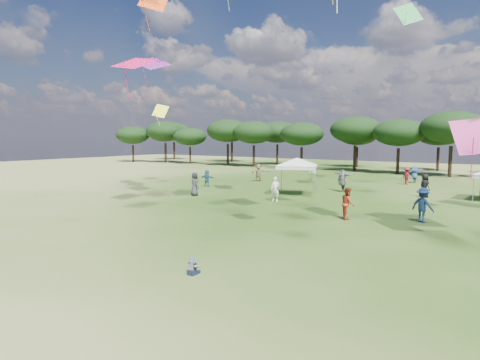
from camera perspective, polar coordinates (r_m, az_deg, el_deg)
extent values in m
plane|color=#314F17|center=(12.53, -15.96, -15.38)|extent=(140.00, 140.00, 0.00)
cylinder|color=black|center=(77.01, -14.96, 3.65)|extent=(0.35, 0.35, 3.09)
ellipsoid|color=black|center=(76.95, -15.03, 6.19)|extent=(6.01, 6.01, 3.24)
cylinder|color=black|center=(73.84, -10.53, 3.83)|extent=(0.40, 0.40, 3.51)
ellipsoid|color=black|center=(73.80, -10.59, 6.82)|extent=(6.82, 6.82, 3.68)
cylinder|color=black|center=(69.87, -7.10, 3.52)|extent=(0.33, 0.33, 2.92)
ellipsoid|color=black|center=(69.80, -7.13, 6.15)|extent=(5.67, 5.67, 3.06)
cylinder|color=black|center=(65.09, -1.74, 3.63)|extent=(0.40, 0.40, 3.49)
ellipsoid|color=black|center=(65.03, -1.75, 7.01)|extent=(6.79, 6.79, 3.66)
cylinder|color=black|center=(61.98, 1.97, 3.42)|extent=(0.38, 0.38, 3.32)
ellipsoid|color=black|center=(61.92, 1.99, 6.79)|extent=(6.44, 6.44, 3.47)
cylinder|color=black|center=(57.31, 8.73, 3.05)|extent=(0.36, 0.36, 3.14)
ellipsoid|color=black|center=(57.24, 8.79, 6.51)|extent=(6.11, 6.11, 3.29)
cylinder|color=black|center=(56.07, 16.00, 2.98)|extent=(0.40, 0.40, 3.46)
ellipsoid|color=black|center=(56.01, 16.11, 6.88)|extent=(6.73, 6.73, 3.63)
cylinder|color=black|center=(53.40, 21.53, 2.51)|extent=(0.37, 0.37, 3.21)
ellipsoid|color=black|center=(53.32, 21.68, 6.30)|extent=(6.24, 6.24, 3.36)
cylinder|color=black|center=(51.98, 27.72, 2.35)|extent=(0.41, 0.41, 3.56)
ellipsoid|color=black|center=(51.92, 27.93, 6.66)|extent=(6.91, 6.91, 3.73)
cylinder|color=black|center=(84.34, -9.34, 4.13)|extent=(0.41, 0.41, 3.56)
ellipsoid|color=black|center=(84.30, -9.39, 6.79)|extent=(6.92, 6.92, 3.73)
cylinder|color=black|center=(74.73, -1.15, 3.99)|extent=(0.41, 0.41, 3.62)
ellipsoid|color=black|center=(74.69, -1.16, 7.05)|extent=(7.03, 7.03, 3.79)
cylinder|color=black|center=(67.36, 5.32, 3.63)|extent=(0.39, 0.39, 3.37)
ellipsoid|color=black|center=(67.31, 5.35, 6.79)|extent=(6.54, 6.54, 3.53)
cylinder|color=black|center=(63.86, 16.28, 3.17)|extent=(0.36, 0.36, 3.11)
ellipsoid|color=black|center=(63.79, 16.37, 6.24)|extent=(6.05, 6.05, 3.26)
cylinder|color=black|center=(60.56, 26.32, 2.68)|extent=(0.37, 0.37, 3.20)
ellipsoid|color=black|center=(60.49, 26.48, 6.00)|extent=(6.21, 6.21, 3.35)
cylinder|color=gray|center=(30.62, 5.21, -0.31)|extent=(0.06, 0.06, 2.28)
cylinder|color=gray|center=(30.35, 10.46, -0.45)|extent=(0.06, 0.06, 2.28)
cylinder|color=gray|center=(33.38, 5.90, 0.21)|extent=(0.06, 0.06, 2.28)
cylinder|color=gray|center=(33.13, 10.71, 0.09)|extent=(0.06, 0.06, 2.28)
cube|color=silver|center=(31.74, 8.10, 1.85)|extent=(3.82, 3.82, 0.25)
pyramid|color=silver|center=(31.70, 8.12, 3.16)|extent=(5.64, 5.64, 0.60)
cylinder|color=gray|center=(32.57, 30.24, -1.11)|extent=(0.06, 0.06, 1.86)
cylinder|color=gray|center=(35.58, 30.99, -0.61)|extent=(0.06, 0.06, 1.86)
cube|color=black|center=(13.69, -6.81, -12.89)|extent=(0.26, 0.26, 0.19)
cube|color=black|center=(13.89, -6.62, -12.81)|extent=(0.10, 0.23, 0.10)
cube|color=black|center=(13.79, -6.06, -12.94)|extent=(0.10, 0.23, 0.10)
cube|color=white|center=(13.63, -6.82, -12.08)|extent=(0.24, 0.18, 0.24)
cylinder|color=white|center=(13.77, -7.15, -11.89)|extent=(0.09, 0.24, 0.15)
cylinder|color=white|center=(13.59, -6.13, -12.12)|extent=(0.09, 0.24, 0.15)
sphere|color=#E0B293|center=(13.58, -6.83, -11.41)|extent=(0.17, 0.17, 0.17)
cone|color=#5572C7|center=(13.56, -6.83, -11.25)|extent=(0.28, 0.28, 0.03)
cylinder|color=#5572C7|center=(13.55, -6.83, -11.09)|extent=(0.18, 0.18, 0.07)
imported|color=#303136|center=(31.40, -6.48, -0.59)|extent=(1.04, 0.87, 1.82)
imported|color=white|center=(43.16, 10.28, 1.15)|extent=(1.00, 1.08, 1.80)
imported|color=olive|center=(41.62, 2.63, 1.07)|extent=(1.46, 1.65, 1.81)
imported|color=navy|center=(43.60, 23.55, 0.71)|extent=(1.86, 1.86, 1.68)
imported|color=white|center=(28.55, 5.02, -1.30)|extent=(0.67, 0.46, 1.75)
imported|color=#2A557E|center=(37.20, -4.71, 0.27)|extent=(1.47, 0.56, 1.56)
imported|color=#46454A|center=(34.54, 14.32, -0.08)|extent=(2.26, 1.85, 1.88)
imported|color=black|center=(33.39, 24.78, -0.73)|extent=(1.05, 1.00, 1.81)
imported|color=maroon|center=(41.90, 22.66, 0.55)|extent=(1.24, 1.14, 1.67)
imported|color=#9C2F1A|center=(23.07, 15.07, -3.22)|extent=(0.98, 1.07, 1.78)
imported|color=navy|center=(23.57, 24.55, -3.26)|extent=(1.37, 1.06, 1.87)
plane|color=#DF1A5A|center=(24.39, -14.68, 15.78)|extent=(2.37, 2.40, 1.16)
plane|color=#FF5215|center=(29.49, -12.28, 23.45)|extent=(2.45, 2.84, 1.79)
plane|color=#F1FF1A|center=(39.43, -11.24, 9.61)|extent=(1.63, 1.80, 1.50)
plane|color=#872186|center=(28.82, -12.37, 15.93)|extent=(2.59, 2.31, 1.46)
plane|color=#1C8C32|center=(39.29, 22.78, 20.97)|extent=(2.86, 1.90, 2.38)
plane|color=#BF2F77|center=(19.17, 30.38, 5.43)|extent=(2.52, 1.99, 1.62)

